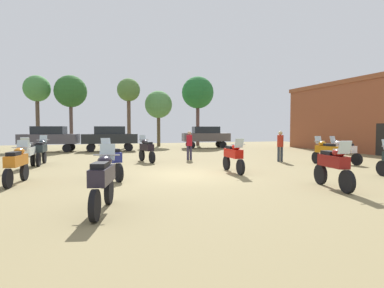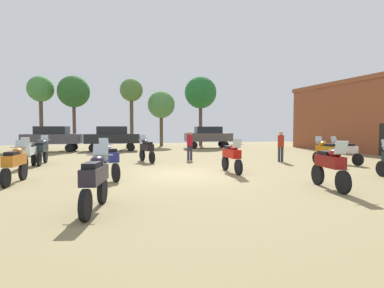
{
  "view_description": "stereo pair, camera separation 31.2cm",
  "coord_description": "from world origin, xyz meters",
  "px_view_note": "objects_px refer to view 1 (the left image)",
  "views": [
    {
      "loc": [
        -3.63,
        -11.98,
        1.9
      ],
      "look_at": [
        1.65,
        4.3,
        1.02
      ],
      "focal_mm": 29.39,
      "sensor_mm": 36.0,
      "label": 1
    },
    {
      "loc": [
        -3.34,
        -12.08,
        1.9
      ],
      "look_at": [
        1.65,
        4.3,
        1.02
      ],
      "focal_mm": 29.39,
      "sensor_mm": 36.0,
      "label": 2
    }
  ],
  "objects_px": {
    "car_1": "(206,135)",
    "tree_7": "(158,105)",
    "motorcycle_13": "(326,151)",
    "person_3": "(189,143)",
    "motorcycle_8": "(233,155)",
    "motorcycle_9": "(103,179)",
    "motorcycle_10": "(333,165)",
    "person_1": "(280,144)",
    "motorcycle_5": "(41,150)",
    "motorcycle_3": "(17,163)",
    "car_3": "(49,137)",
    "motorcycle_1": "(29,153)",
    "motorcycle_4": "(146,149)",
    "motorcycle_2": "(343,150)",
    "tree_6": "(71,92)",
    "motorcycle_6": "(111,159)",
    "tree_5": "(37,90)",
    "tree_1": "(129,92)",
    "car_2": "(110,137)",
    "tree_4": "(198,93)"
  },
  "relations": [
    {
      "from": "tree_1",
      "to": "motorcycle_9",
      "type": "bearing_deg",
      "value": -98.02
    },
    {
      "from": "tree_1",
      "to": "tree_6",
      "type": "distance_m",
      "value": 5.32
    },
    {
      "from": "person_3",
      "to": "tree_1",
      "type": "distance_m",
      "value": 14.33
    },
    {
      "from": "tree_6",
      "to": "tree_7",
      "type": "bearing_deg",
      "value": 10.64
    },
    {
      "from": "motorcycle_6",
      "to": "motorcycle_10",
      "type": "height_order",
      "value": "motorcycle_10"
    },
    {
      "from": "car_1",
      "to": "tree_4",
      "type": "xyz_separation_m",
      "value": [
        0.67,
        4.26,
        4.41
      ]
    },
    {
      "from": "motorcycle_4",
      "to": "motorcycle_5",
      "type": "bearing_deg",
      "value": 163.63
    },
    {
      "from": "car_1",
      "to": "tree_7",
      "type": "xyz_separation_m",
      "value": [
        -3.6,
        4.15,
        3.04
      ]
    },
    {
      "from": "motorcycle_4",
      "to": "person_3",
      "type": "xyz_separation_m",
      "value": [
        2.61,
        0.43,
        0.26
      ]
    },
    {
      "from": "tree_5",
      "to": "tree_6",
      "type": "xyz_separation_m",
      "value": [
        2.79,
        -0.55,
        -0.14
      ]
    },
    {
      "from": "motorcycle_8",
      "to": "motorcycle_9",
      "type": "height_order",
      "value": "motorcycle_9"
    },
    {
      "from": "car_1",
      "to": "tree_6",
      "type": "height_order",
      "value": "tree_6"
    },
    {
      "from": "motorcycle_6",
      "to": "tree_4",
      "type": "relative_size",
      "value": 0.29
    },
    {
      "from": "motorcycle_10",
      "to": "person_1",
      "type": "relative_size",
      "value": 1.25
    },
    {
      "from": "motorcycle_10",
      "to": "tree_5",
      "type": "relative_size",
      "value": 0.33
    },
    {
      "from": "motorcycle_6",
      "to": "motorcycle_10",
      "type": "relative_size",
      "value": 1.02
    },
    {
      "from": "car_1",
      "to": "motorcycle_5",
      "type": "bearing_deg",
      "value": 136.04
    },
    {
      "from": "motorcycle_4",
      "to": "motorcycle_13",
      "type": "xyz_separation_m",
      "value": [
        8.36,
        -4.22,
        -0.01
      ]
    },
    {
      "from": "car_1",
      "to": "tree_7",
      "type": "relative_size",
      "value": 0.8
    },
    {
      "from": "motorcycle_6",
      "to": "tree_5",
      "type": "bearing_deg",
      "value": 90.46
    },
    {
      "from": "motorcycle_13",
      "to": "motorcycle_4",
      "type": "bearing_deg",
      "value": 156.78
    },
    {
      "from": "motorcycle_3",
      "to": "car_3",
      "type": "height_order",
      "value": "car_3"
    },
    {
      "from": "motorcycle_1",
      "to": "motorcycle_4",
      "type": "xyz_separation_m",
      "value": [
        5.67,
        0.97,
        0.0
      ]
    },
    {
      "from": "motorcycle_5",
      "to": "car_2",
      "type": "bearing_deg",
      "value": 68.74
    },
    {
      "from": "motorcycle_10",
      "to": "motorcycle_13",
      "type": "bearing_deg",
      "value": -117.69
    },
    {
      "from": "tree_6",
      "to": "tree_7",
      "type": "height_order",
      "value": "tree_6"
    },
    {
      "from": "motorcycle_3",
      "to": "person_1",
      "type": "height_order",
      "value": "person_1"
    },
    {
      "from": "motorcycle_6",
      "to": "tree_1",
      "type": "height_order",
      "value": "tree_1"
    },
    {
      "from": "motorcycle_4",
      "to": "motorcycle_5",
      "type": "relative_size",
      "value": 0.95
    },
    {
      "from": "motorcycle_1",
      "to": "tree_6",
      "type": "distance_m",
      "value": 14.6
    },
    {
      "from": "motorcycle_9",
      "to": "person_3",
      "type": "bearing_deg",
      "value": 76.7
    },
    {
      "from": "car_1",
      "to": "person_3",
      "type": "distance_m",
      "value": 10.97
    },
    {
      "from": "motorcycle_13",
      "to": "car_1",
      "type": "xyz_separation_m",
      "value": [
        -1.02,
        14.54,
        0.46
      ]
    },
    {
      "from": "motorcycle_13",
      "to": "person_3",
      "type": "relative_size",
      "value": 1.3
    },
    {
      "from": "motorcycle_8",
      "to": "person_3",
      "type": "height_order",
      "value": "person_3"
    },
    {
      "from": "motorcycle_3",
      "to": "tree_6",
      "type": "bearing_deg",
      "value": 95.0
    },
    {
      "from": "motorcycle_1",
      "to": "person_3",
      "type": "distance_m",
      "value": 8.4
    },
    {
      "from": "motorcycle_2",
      "to": "person_1",
      "type": "height_order",
      "value": "person_1"
    },
    {
      "from": "car_2",
      "to": "person_3",
      "type": "distance_m",
      "value": 9.54
    },
    {
      "from": "tree_1",
      "to": "tree_6",
      "type": "bearing_deg",
      "value": -169.09
    },
    {
      "from": "motorcycle_13",
      "to": "car_1",
      "type": "height_order",
      "value": "car_1"
    },
    {
      "from": "motorcycle_6",
      "to": "tree_1",
      "type": "bearing_deg",
      "value": 66.71
    },
    {
      "from": "tree_7",
      "to": "motorcycle_6",
      "type": "bearing_deg",
      "value": -106.72
    },
    {
      "from": "person_1",
      "to": "tree_7",
      "type": "relative_size",
      "value": 0.3
    },
    {
      "from": "motorcycle_2",
      "to": "motorcycle_5",
      "type": "xyz_separation_m",
      "value": [
        -14.95,
        4.32,
        0.03
      ]
    },
    {
      "from": "motorcycle_6",
      "to": "car_2",
      "type": "distance_m",
      "value": 14.42
    },
    {
      "from": "motorcycle_4",
      "to": "motorcycle_13",
      "type": "relative_size",
      "value": 0.95
    },
    {
      "from": "motorcycle_5",
      "to": "motorcycle_9",
      "type": "bearing_deg",
      "value": -72.94
    },
    {
      "from": "motorcycle_2",
      "to": "tree_6",
      "type": "xyz_separation_m",
      "value": [
        -14.18,
        16.9,
        4.37
      ]
    },
    {
      "from": "motorcycle_4",
      "to": "motorcycle_6",
      "type": "height_order",
      "value": "motorcycle_6"
    }
  ]
}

